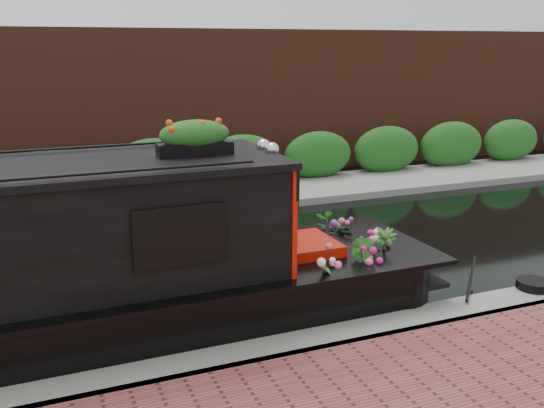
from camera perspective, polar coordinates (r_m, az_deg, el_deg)
name	(u,v)px	position (r m, az deg, el deg)	size (l,w,h in m)	color
ground	(212,267)	(10.17, -5.64, -5.96)	(80.00, 80.00, 0.00)	black
near_bank_coping	(294,360)	(7.35, 2.06, -14.46)	(40.00, 0.60, 0.50)	gray
far_bank_path	(159,207)	(14.06, -10.59, -0.25)	(40.00, 2.40, 0.34)	gray
far_hedge	(151,198)	(14.92, -11.31, 0.58)	(40.00, 1.10, 2.80)	#20561D
far_brick_wall	(136,180)	(16.93, -12.70, 2.19)	(40.00, 1.00, 8.00)	#5A2A1E
rope_fender	(412,278)	(9.47, 13.01, -6.76)	(0.34, 0.34, 0.43)	#896448
coiled_mooring_rope	(534,284)	(9.38, 23.40, -6.96)	(0.48, 0.48, 0.12)	black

